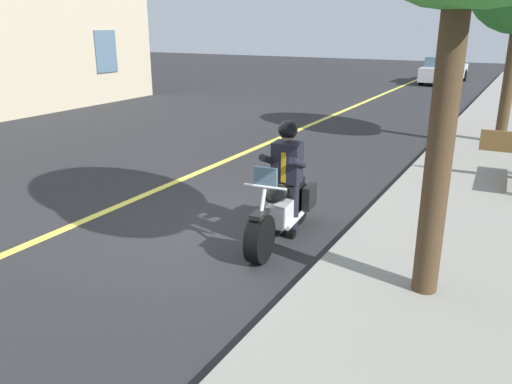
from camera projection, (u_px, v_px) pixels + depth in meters
name	position (u px, v px, depth m)	size (l,w,h in m)	color
ground_plane	(214.00, 227.00, 8.02)	(80.00, 80.00, 0.00)	#28282B
lane_center_stripe	(119.00, 206.00, 8.93)	(60.00, 0.16, 0.01)	#E5DB4C
motorcycle_main	(282.00, 210.00, 7.46)	(2.22, 0.73, 1.26)	black
rider_main	(287.00, 168.00, 7.45)	(0.66, 0.59, 1.74)	black
car_silver	(444.00, 70.00, 27.22)	(4.60, 1.92, 1.40)	silver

